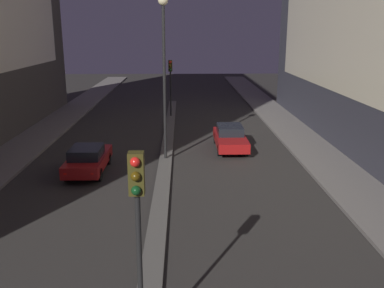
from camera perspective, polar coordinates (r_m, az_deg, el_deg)
name	(u,v)px	position (r m, az deg, el deg)	size (l,w,h in m)	color
median_strip	(167,152)	(25.18, -3.42, -1.12)	(0.70, 36.55, 0.13)	#56544F
traffic_light_near	(138,208)	(9.04, -7.27, -8.53)	(0.32, 0.42, 4.55)	black
traffic_light_mid	(170,75)	(35.05, -2.90, 9.13)	(0.32, 0.42, 4.55)	black
street_lamp	(164,53)	(22.87, -3.77, 12.02)	(0.51, 0.51, 8.60)	black
car_left_lane	(88,159)	(22.25, -13.71, -1.96)	(1.76, 4.28, 1.41)	maroon
car_right_lane	(230,137)	(26.09, 5.11, 0.90)	(1.77, 4.58, 1.39)	maroon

